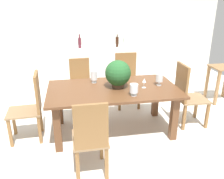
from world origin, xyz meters
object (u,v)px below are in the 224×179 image
chair_far_right (126,77)px  wine_bottle_clear (125,41)px  chair_far_left (81,82)px  flower_centerpiece (118,74)px  chair_head_end (31,105)px  crystal_vase_center_near (134,89)px  chair_near_left (91,137)px  chair_foot_end (186,93)px  side_table (223,77)px  kitchen_counter (114,67)px  dining_table (113,95)px  crystal_vase_right (94,76)px  wine_bottle_amber (117,42)px  wine_bottle_green (80,43)px  wine_glass (144,81)px  crystal_vase_left (159,78)px

chair_far_right → wine_bottle_clear: bearing=80.1°
chair_far_left → flower_centerpiece: flower_centerpiece is taller
chair_head_end → crystal_vase_center_near: 1.51m
chair_near_left → chair_foot_end: size_ratio=0.95×
chair_near_left → side_table: (2.82, 1.76, -0.02)m
flower_centerpiece → kitchen_counter: (0.31, 1.99, -0.47)m
dining_table → chair_near_left: bearing=-114.1°
crystal_vase_right → wine_bottle_amber: size_ratio=0.69×
chair_far_right → wine_bottle_green: bearing=130.2°
wine_bottle_amber → wine_bottle_clear: 0.21m
chair_near_left → wine_bottle_green: (0.05, 2.97, 0.54)m
chair_far_right → wine_glass: bearing=-88.0°
chair_head_end → dining_table: bearing=86.8°
crystal_vase_left → wine_glass: bearing=-168.2°
chair_head_end → wine_bottle_clear: wine_bottle_clear is taller
side_table → flower_centerpiece: bearing=-161.8°
wine_glass → side_table: (1.92, 0.84, -0.32)m
kitchen_counter → crystal_vase_center_near: bearing=-93.9°
crystal_vase_left → side_table: (1.66, 0.78, -0.33)m
crystal_vase_left → kitchen_counter: 2.08m
kitchen_counter → chair_head_end: bearing=-128.6°
chair_far_left → chair_near_left: bearing=-93.3°
side_table → crystal_vase_left: bearing=-154.8°
chair_near_left → flower_centerpiece: 1.19m
crystal_vase_center_near → crystal_vase_right: size_ratio=0.86×
chair_far_right → chair_foot_end: bearing=-51.0°
wine_bottle_amber → chair_head_end: bearing=-130.1°
side_table → chair_head_end: bearing=-167.9°
kitchen_counter → wine_bottle_amber: wine_bottle_amber is taller
dining_table → wine_glass: 0.52m
dining_table → chair_far_right: bearing=65.7°
crystal_vase_center_near → wine_bottle_green: bearing=104.8°
chair_head_end → wine_bottle_clear: (1.86, 2.06, 0.51)m
crystal_vase_center_near → wine_bottle_amber: bearing=84.5°
flower_centerpiece → wine_bottle_green: bearing=103.1°
chair_near_left → wine_glass: 1.32m
chair_far_right → flower_centerpiece: flower_centerpiece is taller
chair_far_right → chair_foot_end: chair_foot_end is taller
chair_far_right → chair_near_left: 2.15m
chair_far_left → wine_bottle_clear: size_ratio=3.62×
chair_far_right → flower_centerpiece: size_ratio=2.43×
crystal_vase_center_near → wine_glass: 0.36m
flower_centerpiece → wine_bottle_clear: (0.57, 2.05, 0.11)m
chair_far_right → crystal_vase_center_near: bearing=-98.3°
chair_head_end → crystal_vase_left: size_ratio=5.41×
crystal_vase_left → crystal_vase_center_near: bearing=-146.5°
wine_bottle_green → chair_far_left: bearing=-93.5°
chair_far_left → wine_bottle_clear: wine_bottle_clear is taller
crystal_vase_right → chair_head_end: bearing=-163.1°
dining_table → wine_bottle_green: 2.08m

